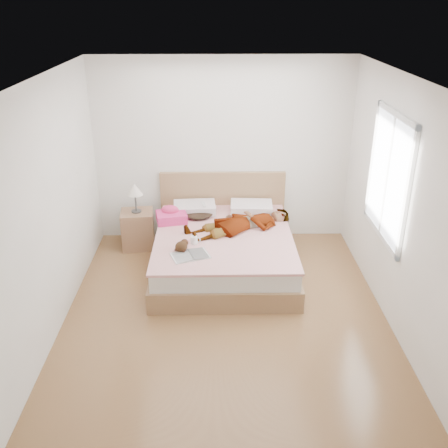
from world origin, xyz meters
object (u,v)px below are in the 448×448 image
(bed, at_px, (224,247))
(plush_toy, at_px, (182,246))
(towel, at_px, (171,215))
(woman, at_px, (241,220))
(coffee_mug, at_px, (194,240))
(magazine, at_px, (190,255))
(nightstand, at_px, (138,226))
(phone, at_px, (204,204))

(bed, relative_size, plush_toy, 8.55)
(bed, relative_size, towel, 4.60)
(towel, distance_m, plush_toy, 0.89)
(woman, height_order, coffee_mug, woman)
(coffee_mug, relative_size, plush_toy, 0.53)
(bed, distance_m, plush_toy, 0.79)
(woman, bearing_deg, coffee_mug, -77.78)
(woman, height_order, magazine, woman)
(woman, distance_m, nightstand, 1.54)
(woman, xyz_separation_m, nightstand, (-1.44, 0.47, -0.30))
(bed, height_order, magazine, bed)
(phone, bearing_deg, nightstand, 150.32)
(phone, relative_size, magazine, 0.18)
(magazine, bearing_deg, woman, 51.00)
(bed, bearing_deg, nightstand, 154.12)
(bed, bearing_deg, phone, 117.59)
(towel, bearing_deg, plush_toy, -77.26)
(coffee_mug, height_order, plush_toy, plush_toy)
(magazine, distance_m, coffee_mug, 0.33)
(nightstand, bearing_deg, woman, -18.11)
(phone, relative_size, towel, 0.20)
(coffee_mug, distance_m, plush_toy, 0.23)
(bed, distance_m, nightstand, 1.35)
(woman, bearing_deg, plush_toy, -74.33)
(plush_toy, bearing_deg, bed, 46.01)
(towel, height_order, plush_toy, towel)
(coffee_mug, height_order, nightstand, nightstand)
(woman, height_order, phone, woman)
(woman, distance_m, phone, 0.64)
(woman, distance_m, bed, 0.42)
(phone, distance_m, nightstand, 1.01)
(woman, relative_size, phone, 16.45)
(phone, distance_m, coffee_mug, 0.87)
(bed, xyz_separation_m, towel, (-0.70, 0.34, 0.32))
(phone, distance_m, bed, 0.71)
(woman, distance_m, magazine, 1.01)
(woman, xyz_separation_m, bed, (-0.23, -0.12, -0.34))
(bed, height_order, towel, bed)
(plush_toy, bearing_deg, towel, 102.74)
(magazine, relative_size, nightstand, 0.52)
(woman, height_order, plush_toy, woman)
(phone, xyz_separation_m, plush_toy, (-0.24, -1.04, -0.11))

